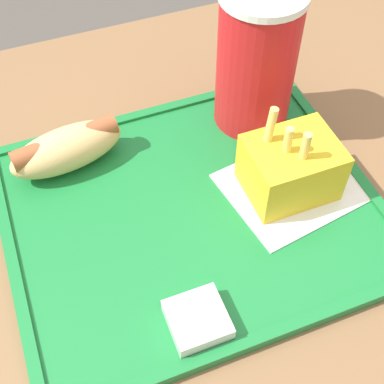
{
  "coord_description": "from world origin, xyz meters",
  "views": [
    {
      "loc": [
        -0.08,
        -0.28,
        1.25
      ],
      "look_at": [
        0.04,
        0.04,
        0.82
      ],
      "focal_mm": 50.0,
      "sensor_mm": 36.0,
      "label": 1
    }
  ],
  "objects": [
    {
      "name": "soda_cup",
      "position": [
        0.16,
        0.15,
        0.88
      ],
      "size": [
        0.09,
        0.09,
        0.21
      ],
      "color": "red",
      "rests_on": "food_tray"
    },
    {
      "name": "sauce_cup_mayo",
      "position": [
        0.0,
        -0.09,
        0.8
      ],
      "size": [
        0.05,
        0.05,
        0.02
      ],
      "color": "silver",
      "rests_on": "food_tray"
    },
    {
      "name": "hot_dog_far",
      "position": [
        -0.06,
        0.15,
        0.82
      ],
      "size": [
        0.14,
        0.07,
        0.05
      ],
      "color": "#DBB270",
      "rests_on": "food_tray"
    },
    {
      "name": "food_tray",
      "position": [
        0.04,
        0.04,
        0.78
      ],
      "size": [
        0.4,
        0.33,
        0.01
      ],
      "color": "#197233",
      "rests_on": "dining_table"
    },
    {
      "name": "paper_napkin",
      "position": [
        0.16,
        0.03,
        0.79
      ],
      "size": [
        0.16,
        0.14,
        0.0
      ],
      "color": "white",
      "rests_on": "food_tray"
    },
    {
      "name": "fries_carton",
      "position": [
        0.15,
        0.03,
        0.82
      ],
      "size": [
        0.09,
        0.08,
        0.11
      ],
      "color": "gold",
      "rests_on": "food_tray"
    },
    {
      "name": "dining_table",
      "position": [
        0.0,
        0.0,
        0.39
      ],
      "size": [
        1.34,
        0.82,
        0.78
      ],
      "color": "brown",
      "rests_on": "ground_plane"
    }
  ]
}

